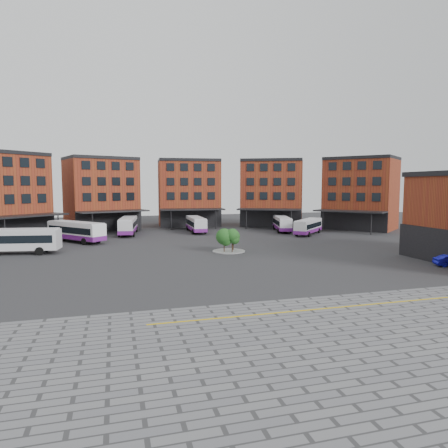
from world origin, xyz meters
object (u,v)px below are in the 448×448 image
object	(u,v)px
bus_a	(12,239)
bus_f	(308,226)
bus_d	(196,224)
bus_e	(282,223)
bus_b	(76,231)
bus_c	(128,225)
tree_island	(229,238)

from	to	relation	value
bus_a	bus_f	bearing A→B (deg)	-70.81
bus_d	bus_e	world-z (taller)	bus_d
bus_b	bus_e	bearing A→B (deg)	-32.86
bus_b	bus_f	xyz separation A→B (m)	(39.83, -1.03, -0.23)
bus_d	bus_e	distance (m)	16.76
bus_c	bus_a	bearing A→B (deg)	-123.98
tree_island	bus_c	bearing A→B (deg)	117.96
tree_island	bus_a	world-z (taller)	bus_a
tree_island	bus_b	world-z (taller)	tree_island
tree_island	bus_e	size ratio (longest dim) A/B	0.42
tree_island	bus_b	xyz separation A→B (m)	(-20.67, 15.54, -0.14)
bus_f	bus_a	bearing A→B (deg)	-125.26
bus_d	bus_e	bearing A→B (deg)	-9.13
bus_e	bus_a	bearing A→B (deg)	-146.51
bus_c	bus_d	size ratio (longest dim) A/B	1.09
bus_a	bus_b	size ratio (longest dim) A/B	1.15
bus_b	bus_c	xyz separation A→B (m)	(8.26, 7.83, -0.06)
bus_c	bus_e	distance (m)	29.26
bus_a	bus_c	distance (m)	23.12
bus_a	bus_d	size ratio (longest dim) A/B	1.15
bus_f	bus_b	bearing A→B (deg)	-137.07
tree_island	bus_c	xyz separation A→B (m)	(-12.41, 23.37, -0.20)
bus_b	bus_c	bearing A→B (deg)	2.81
tree_island	bus_e	xyz separation A→B (m)	(16.73, 20.66, -0.33)
bus_d	tree_island	bearing A→B (deg)	-89.27
bus_a	bus_c	bearing A→B (deg)	-32.35
tree_island	bus_f	size ratio (longest dim) A/B	0.51
bus_a	bus_c	xyz separation A→B (m)	(15.23, 17.39, -0.27)
bus_a	bus_e	world-z (taller)	bus_a
bus_d	bus_f	bearing A→B (deg)	-24.58
bus_b	bus_c	world-z (taller)	bus_b
bus_c	bus_d	bearing A→B (deg)	8.71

